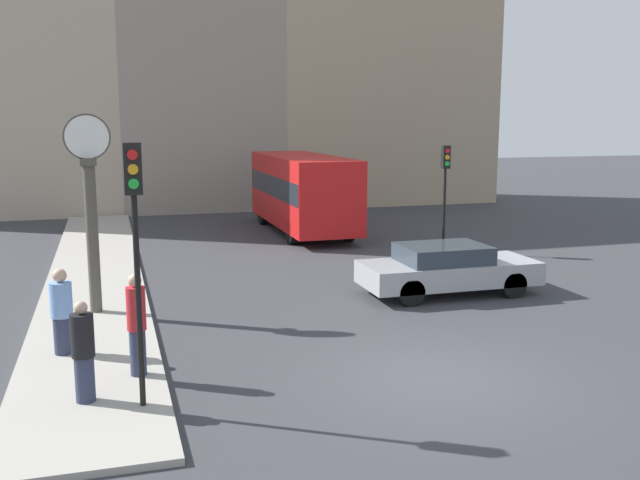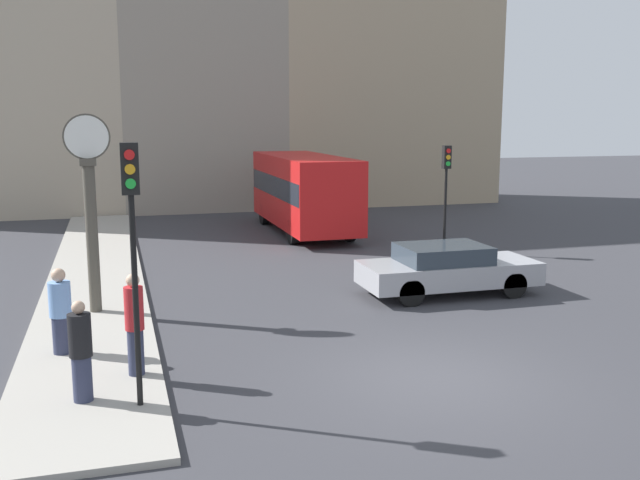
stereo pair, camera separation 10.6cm
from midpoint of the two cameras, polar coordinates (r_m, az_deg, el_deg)
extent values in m
plane|color=#38383D|center=(12.88, 9.03, -10.80)|extent=(120.00, 120.00, 0.00)
cube|color=#A39E93|center=(21.54, -17.67, -2.58)|extent=(2.54, 24.47, 0.11)
cube|color=#B7A88E|center=(36.57, -24.18, 16.38)|extent=(9.70, 5.00, 18.42)
cube|color=gray|center=(36.40, -9.83, 14.27)|extent=(7.72, 5.00, 14.84)
cube|color=tan|center=(38.80, 4.82, 14.92)|extent=(11.43, 5.00, 15.96)
cube|color=#9E9EA3|center=(18.58, 10.10, -2.57)|extent=(4.52, 1.83, 0.58)
cube|color=#2D3842|center=(18.40, 9.65, -1.06)|extent=(2.17, 1.64, 0.44)
cylinder|color=black|center=(19.97, 12.65, -2.49)|extent=(0.66, 0.22, 0.66)
cylinder|color=black|center=(18.62, 15.05, -3.48)|extent=(0.66, 0.22, 0.66)
cylinder|color=black|center=(18.78, 5.15, -3.06)|extent=(0.66, 0.22, 0.66)
cylinder|color=black|center=(17.34, 7.12, -4.19)|extent=(0.66, 0.22, 0.66)
cube|color=red|center=(28.03, -1.53, 4.04)|extent=(2.42, 8.09, 2.65)
cube|color=#1E232D|center=(28.02, -1.53, 4.41)|extent=(2.45, 7.93, 0.78)
cylinder|color=black|center=(30.86, -0.80, 2.26)|extent=(0.28, 0.90, 0.90)
cylinder|color=black|center=(30.36, -4.70, 2.11)|extent=(0.28, 0.90, 0.90)
cylinder|color=black|center=(26.12, 2.19, 0.88)|extent=(0.28, 0.90, 0.90)
cylinder|color=black|center=(25.52, -2.37, 0.66)|extent=(0.28, 0.90, 0.90)
cylinder|color=black|center=(11.13, -14.57, -4.87)|extent=(0.09, 0.09, 3.27)
cube|color=black|center=(10.81, -15.03, 5.52)|extent=(0.26, 0.20, 0.76)
cylinder|color=red|center=(10.68, -15.06, 6.60)|extent=(0.15, 0.04, 0.15)
cylinder|color=orange|center=(10.69, -15.01, 5.48)|extent=(0.15, 0.04, 0.15)
cylinder|color=green|center=(10.71, -14.96, 4.37)|extent=(0.15, 0.04, 0.15)
cylinder|color=black|center=(24.12, 9.78, 2.30)|extent=(0.09, 0.09, 2.82)
cube|color=black|center=(23.96, 9.90, 6.56)|extent=(0.26, 0.20, 0.76)
cylinder|color=red|center=(23.84, 10.05, 7.04)|extent=(0.15, 0.04, 0.15)
cylinder|color=orange|center=(23.85, 10.03, 6.54)|extent=(0.15, 0.04, 0.15)
cylinder|color=green|center=(23.87, 10.02, 6.04)|extent=(0.15, 0.04, 0.15)
cylinder|color=#4C473D|center=(16.85, -17.91, 0.02)|extent=(0.27, 0.27, 3.33)
cube|color=#4C473D|center=(16.66, -18.22, 5.94)|extent=(0.35, 0.35, 0.16)
cylinder|color=#4C473D|center=(16.64, -18.32, 7.83)|extent=(1.01, 0.04, 1.01)
cylinder|color=white|center=(16.64, -18.32, 7.83)|extent=(0.94, 0.06, 0.94)
cylinder|color=#2D334C|center=(14.34, -20.05, -7.16)|extent=(0.35, 0.35, 0.71)
cylinder|color=#729ED8|center=(14.16, -20.22, -4.50)|extent=(0.41, 0.41, 0.66)
sphere|color=tan|center=(14.06, -20.33, -2.68)|extent=(0.26, 0.26, 0.26)
cylinder|color=#2D334C|center=(12.80, -14.59, -8.69)|extent=(0.28, 0.28, 0.80)
cylinder|color=red|center=(12.58, -14.74, -5.33)|extent=(0.33, 0.33, 0.75)
sphere|color=tan|center=(12.47, -14.84, -3.15)|extent=(0.23, 0.23, 0.23)
cylinder|color=#2D334C|center=(11.91, -18.54, -10.49)|extent=(0.30, 0.30, 0.73)
cylinder|color=black|center=(11.69, -18.73, -7.25)|extent=(0.36, 0.36, 0.68)
sphere|color=tan|center=(11.58, -18.85, -5.15)|extent=(0.21, 0.21, 0.21)
camera|label=1|loc=(0.05, -90.16, -0.03)|focal=40.00mm
camera|label=2|loc=(0.05, 89.84, 0.03)|focal=40.00mm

